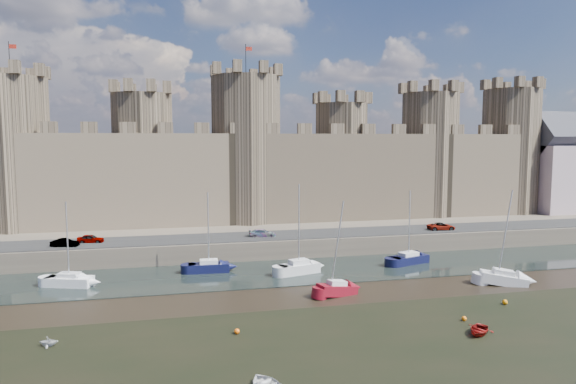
% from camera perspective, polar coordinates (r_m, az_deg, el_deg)
% --- Properties ---
extents(ground, '(160.00, 160.00, 0.00)m').
position_cam_1_polar(ground, '(38.40, 3.38, -18.07)').
color(ground, black).
rests_on(ground, ground).
extents(water_channel, '(160.00, 12.00, 0.08)m').
position_cam_1_polar(water_channel, '(60.54, -3.09, -9.03)').
color(water_channel, black).
rests_on(water_channel, ground).
extents(quay, '(160.00, 60.00, 2.50)m').
position_cam_1_polar(quay, '(95.28, -6.81, -2.85)').
color(quay, '#4C443A').
rests_on(quay, ground).
extents(road, '(160.00, 7.00, 0.10)m').
position_cam_1_polar(road, '(69.62, -4.51, -4.96)').
color(road, black).
rests_on(road, quay).
extents(castle, '(108.50, 11.00, 29.00)m').
position_cam_1_polar(castle, '(82.29, -6.44, 3.08)').
color(castle, '#42382B').
rests_on(castle, quay).
extents(car_0, '(3.41, 1.83, 1.10)m').
position_cam_1_polar(car_0, '(69.91, -21.08, -4.87)').
color(car_0, gray).
rests_on(car_0, quay).
extents(car_1, '(3.40, 1.73, 1.07)m').
position_cam_1_polar(car_1, '(68.42, -23.55, -5.21)').
color(car_1, gray).
rests_on(car_1, quay).
extents(car_2, '(3.83, 2.03, 1.06)m').
position_cam_1_polar(car_2, '(69.38, -2.86, -4.58)').
color(car_2, gray).
rests_on(car_2, quay).
extents(car_3, '(4.13, 2.15, 1.11)m').
position_cam_1_polar(car_3, '(77.57, 16.67, -3.69)').
color(car_3, gray).
rests_on(car_3, quay).
extents(sailboat_0, '(5.18, 3.30, 9.04)m').
position_cam_1_polar(sailboat_0, '(59.89, -23.14, -8.98)').
color(sailboat_0, white).
rests_on(sailboat_0, ground).
extents(sailboat_1, '(4.77, 2.02, 9.41)m').
position_cam_1_polar(sailboat_1, '(61.53, -8.79, -8.16)').
color(sailboat_1, black).
rests_on(sailboat_1, ground).
extents(sailboat_2, '(5.16, 3.08, 10.43)m').
position_cam_1_polar(sailboat_2, '(60.16, 1.21, -8.34)').
color(sailboat_2, silver).
rests_on(sailboat_2, ground).
extents(sailboat_3, '(5.62, 3.56, 9.21)m').
position_cam_1_polar(sailboat_3, '(66.60, 13.25, -7.19)').
color(sailboat_3, black).
rests_on(sailboat_3, ground).
extents(sailboat_4, '(4.38, 2.62, 9.59)m').
position_cam_1_polar(sailboat_4, '(52.56, 5.46, -10.60)').
color(sailboat_4, maroon).
rests_on(sailboat_4, ground).
extents(sailboat_5, '(5.11, 3.46, 10.28)m').
position_cam_1_polar(sailboat_5, '(60.62, 22.82, -8.78)').
color(sailboat_5, silver).
rests_on(sailboat_5, ground).
extents(dinghy_3, '(1.67, 1.51, 0.76)m').
position_cam_1_polar(dinghy_3, '(44.20, -25.06, -14.81)').
color(dinghy_3, silver).
rests_on(dinghy_3, ground).
extents(dinghy_4, '(3.43, 3.41, 0.58)m').
position_cam_1_polar(dinghy_4, '(45.29, 20.44, -14.24)').
color(dinghy_4, maroon).
rests_on(dinghy_4, ground).
extents(buoy_1, '(0.46, 0.46, 0.46)m').
position_cam_1_polar(buoy_1, '(42.86, -5.69, -15.15)').
color(buoy_1, '#F6600A').
rests_on(buoy_1, ground).
extents(buoy_3, '(0.49, 0.49, 0.49)m').
position_cam_1_polar(buoy_3, '(53.73, 22.97, -11.20)').
color(buoy_3, orange).
rests_on(buoy_3, ground).
extents(buoy_5, '(0.43, 0.43, 0.43)m').
position_cam_1_polar(buoy_5, '(47.94, 18.98, -13.15)').
color(buoy_5, orange).
rests_on(buoy_5, ground).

